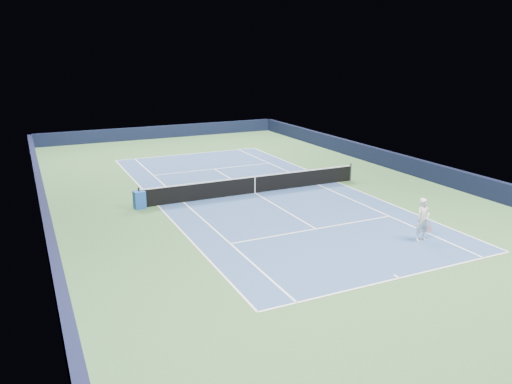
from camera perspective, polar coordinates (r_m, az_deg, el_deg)
name	(u,v)px	position (r m, az deg, el deg)	size (l,w,h in m)	color
ground	(255,193)	(27.72, -0.13, -0.12)	(40.00, 40.00, 0.00)	#345D32
wall_far	(161,132)	(45.93, -10.77, 6.76)	(22.00, 0.35, 1.10)	black
wall_right	(407,165)	(33.50, 16.90, 2.98)	(0.35, 40.00, 1.10)	black
wall_left	(44,209)	(25.15, -23.08, -1.82)	(0.35, 40.00, 1.10)	black
court_surface	(255,193)	(27.72, -0.13, -0.11)	(10.97, 23.77, 0.01)	#2C4A7E
baseline_far	(189,154)	(38.50, -7.69, 4.33)	(10.97, 0.08, 0.00)	white
baseline_near	(399,278)	(18.34, 16.07, -9.43)	(10.97, 0.08, 0.00)	white
sideline_doubles_right	(337,182)	(30.37, 9.28, 1.12)	(0.08, 23.77, 0.00)	white
sideline_doubles_left	(158,206)	(25.96, -11.16, -1.53)	(0.08, 23.77, 0.00)	white
sideline_singles_right	(318,185)	(29.63, 7.09, 0.84)	(0.08, 23.77, 0.00)	white
sideline_singles_left	(184,202)	(26.31, -8.27, -1.16)	(0.08, 23.77, 0.00)	white
service_line_far	(214,169)	(33.43, -4.80, 2.65)	(8.23, 0.08, 0.00)	white
service_line_near	(316,229)	(22.37, 6.87, -4.21)	(8.23, 0.08, 0.00)	white
center_service_line	(255,193)	(27.72, -0.13, -0.10)	(0.08, 12.80, 0.00)	white
center_mark_far	(189,154)	(38.36, -7.62, 4.29)	(0.08, 0.30, 0.00)	white
center_mark_near	(397,276)	(18.44, 15.77, -9.26)	(0.08, 0.30, 0.00)	white
tennis_net	(255,184)	(27.58, -0.13, 0.89)	(12.90, 0.10, 1.07)	black
sponsor_cube	(140,200)	(25.63, -13.17, -0.86)	(0.62, 0.54, 0.89)	#1C4AA9
tennis_player	(423,220)	(21.74, 18.54, -3.02)	(0.82, 1.26, 2.35)	silver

